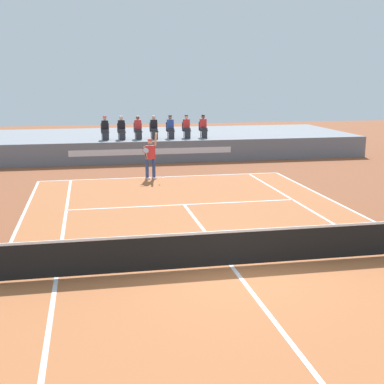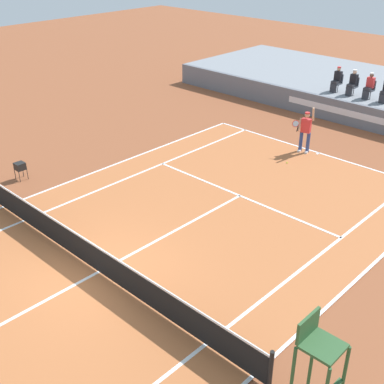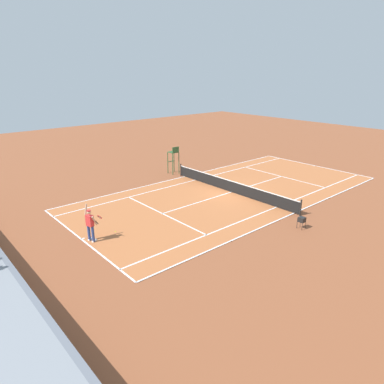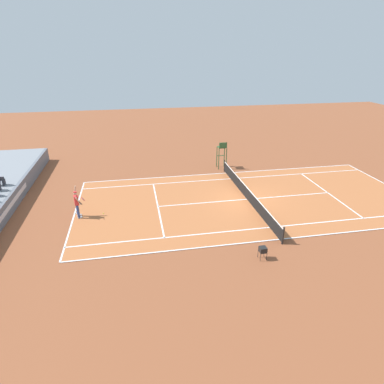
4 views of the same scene
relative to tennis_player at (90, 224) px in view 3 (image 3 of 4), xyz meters
name	(u,v)px [view 3 (image 3 of 4)]	position (x,y,z in m)	size (l,w,h in m)	color
ground_plane	(231,192)	(0.59, -11.54, -0.99)	(80.00, 80.00, 0.00)	brown
court	(231,192)	(0.59, -11.54, -0.98)	(11.08, 23.88, 0.03)	#B76638
net	(231,186)	(0.59, -11.54, -0.47)	(11.98, 0.10, 1.07)	black
tennis_player	(90,224)	(0.00, 0.00, 0.00)	(0.74, 0.76, 2.08)	navy
tennis_ball	(115,232)	(0.19, -1.51, -0.96)	(0.07, 0.07, 0.07)	#D1E533
umpire_chair	(174,156)	(7.51, -11.54, 0.56)	(0.77, 0.77, 2.44)	#2D562D
ball_hopper	(302,219)	(-6.46, -9.91, -0.42)	(0.36, 0.36, 0.70)	black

